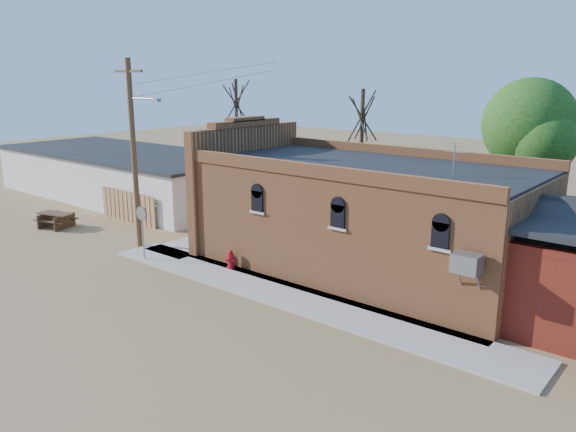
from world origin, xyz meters
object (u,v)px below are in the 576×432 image
Objects in this scene: utility_pole at (134,150)px; picnic_table at (56,218)px; stop_sign at (142,219)px; trash_barrel at (207,240)px; brick_bar at (358,215)px; fire_hydrant at (231,259)px.

utility_pole is 7.95m from picnic_table.
stop_sign is 3.12× the size of trash_barrel.
picnic_table is at bearing -164.43° from stop_sign.
picnic_table is (-8.50, 0.40, -1.42)m from stop_sign.
stop_sign is at bearing -145.93° from brick_bar.
brick_bar is at bearing 52.37° from stop_sign.
brick_bar reaches higher than trash_barrel.
brick_bar is at bearing 25.49° from fire_hydrant.
stop_sign is (-7.98, -5.40, -0.37)m from brick_bar.
stop_sign is at bearing -19.33° from picnic_table.
utility_pole reaches higher than brick_bar.
picnic_table is (-12.47, -1.19, 0.07)m from fire_hydrant.
brick_bar is 9.64m from stop_sign.
trash_barrel is (-2.93, 1.33, -0.00)m from fire_hydrant.
brick_bar reaches higher than picnic_table.
fire_hydrant is 3.22m from trash_barrel.
fire_hydrant is at bearing 40.13° from stop_sign.
stop_sign is at bearing -176.19° from fire_hydrant.
trash_barrel is at bearing 32.49° from utility_pole.
brick_bar is 1.82× the size of utility_pole.
utility_pole is at bearing -10.64° from picnic_table.
brick_bar is 7.03× the size of picnic_table.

